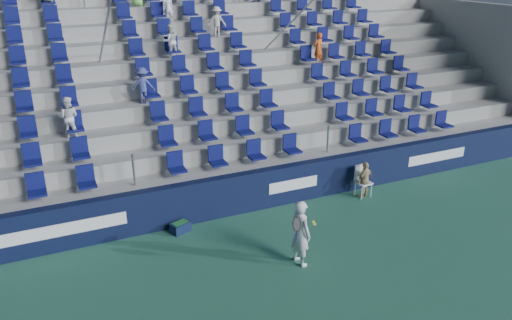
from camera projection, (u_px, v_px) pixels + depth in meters
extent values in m
plane|color=#2A624A|center=(296.00, 267.00, 11.92)|extent=(70.00, 70.00, 0.00)
cube|color=black|center=(245.00, 192.00, 14.36)|extent=(24.00, 0.30, 1.20)
cube|color=white|center=(61.00, 230.00, 12.32)|extent=(3.20, 0.02, 0.34)
cube|color=white|center=(293.00, 185.00, 14.78)|extent=(1.60, 0.02, 0.34)
cube|color=white|center=(437.00, 157.00, 16.86)|extent=(2.40, 0.02, 0.34)
cube|color=#9E9E99|center=(237.00, 185.00, 14.84)|extent=(24.00, 0.85, 1.20)
cube|color=#9E9E99|center=(227.00, 167.00, 15.47)|extent=(24.00, 0.85, 1.70)
cube|color=#9E9E99|center=(217.00, 150.00, 16.09)|extent=(24.00, 0.85, 2.20)
cube|color=#9E9E99|center=(208.00, 135.00, 16.71)|extent=(24.00, 0.85, 2.70)
cube|color=#9E9E99|center=(200.00, 121.00, 17.34)|extent=(24.00, 0.85, 3.20)
cube|color=#9E9E99|center=(192.00, 108.00, 17.96)|extent=(24.00, 0.85, 3.70)
cube|color=#9E9E99|center=(185.00, 95.00, 18.59)|extent=(24.00, 0.85, 4.20)
cube|color=#9E9E99|center=(179.00, 84.00, 19.21)|extent=(24.00, 0.85, 4.70)
cube|color=#9E9E99|center=(172.00, 73.00, 19.84)|extent=(24.00, 0.85, 5.20)
cube|color=#9E9E99|center=(167.00, 58.00, 20.22)|extent=(24.00, 0.50, 6.20)
cube|color=#9E9E99|center=(462.00, 65.00, 21.44)|extent=(0.30, 7.65, 5.20)
cube|color=#0D114F|center=(237.00, 155.00, 14.48)|extent=(16.05, 0.50, 0.70)
cube|color=#0D114F|center=(226.00, 130.00, 15.01)|extent=(16.05, 0.50, 0.70)
cube|color=#0D114F|center=(216.00, 107.00, 15.54)|extent=(16.05, 0.50, 0.70)
cube|color=#0D114F|center=(206.00, 85.00, 16.07)|extent=(16.05, 0.50, 0.70)
cube|color=#0D114F|center=(198.00, 65.00, 16.60)|extent=(16.05, 0.50, 0.70)
cube|color=#0D114F|center=(189.00, 46.00, 17.13)|extent=(16.05, 0.50, 0.70)
cube|color=#0D114F|center=(182.00, 28.00, 17.67)|extent=(16.05, 0.50, 0.70)
cube|color=#0D114F|center=(174.00, 11.00, 18.20)|extent=(16.05, 0.50, 0.70)
cylinder|color=gray|center=(102.00, 47.00, 15.17)|extent=(0.06, 7.68, 4.55)
cylinder|color=gray|center=(279.00, 35.00, 17.44)|extent=(0.06, 7.68, 4.55)
imported|color=silver|center=(68.00, 117.00, 13.78)|extent=(0.68, 0.60, 1.16)
imported|color=#3D4487|center=(143.00, 86.00, 15.18)|extent=(0.80, 0.60, 1.11)
imported|color=silver|center=(217.00, 21.00, 18.05)|extent=(0.76, 0.57, 1.04)
imported|color=#E2511A|center=(318.00, 49.00, 18.22)|extent=(0.47, 0.37, 1.15)
imported|color=silver|center=(170.00, 41.00, 16.76)|extent=(0.57, 0.46, 1.12)
imported|color=white|center=(168.00, 7.00, 18.01)|extent=(0.37, 0.24, 1.01)
imported|color=silver|center=(301.00, 233.00, 11.78)|extent=(0.50, 0.67, 1.67)
cylinder|color=navy|center=(296.00, 236.00, 11.43)|extent=(0.03, 0.03, 0.28)
torus|color=black|center=(297.00, 224.00, 11.32)|extent=(0.30, 0.17, 0.28)
plane|color=#262626|center=(297.00, 224.00, 11.32)|extent=(0.30, 0.16, 0.29)
sphere|color=yellow|center=(315.00, 224.00, 11.60)|extent=(0.07, 0.07, 0.07)
sphere|color=yellow|center=(313.00, 222.00, 11.64)|extent=(0.07, 0.07, 0.07)
cube|color=white|center=(364.00, 183.00, 15.31)|extent=(0.48, 0.48, 0.04)
cube|color=white|center=(360.00, 172.00, 15.38)|extent=(0.44, 0.09, 0.54)
cylinder|color=white|center=(362.00, 193.00, 15.18)|extent=(0.03, 0.03, 0.43)
cylinder|color=white|center=(371.00, 191.00, 15.31)|extent=(0.03, 0.03, 0.43)
cylinder|color=white|center=(355.00, 188.00, 15.48)|extent=(0.03, 0.03, 0.43)
cylinder|color=white|center=(364.00, 187.00, 15.61)|extent=(0.03, 0.03, 0.43)
imported|color=tan|center=(365.00, 180.00, 15.22)|extent=(0.73, 0.47, 1.16)
cube|color=#0F1A3A|center=(180.00, 227.00, 13.41)|extent=(0.59, 0.48, 0.28)
cube|color=#1E662D|center=(180.00, 225.00, 13.39)|extent=(0.47, 0.37, 0.17)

